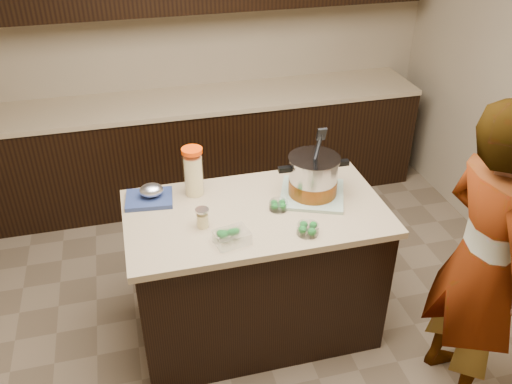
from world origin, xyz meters
TOP-DOWN VIEW (x-y plane):
  - ground_plane at (0.00, 0.00)m, footprint 4.00×4.00m
  - room_shell at (0.00, 0.00)m, footprint 4.04×4.04m
  - back_cabinets at (0.00, 1.74)m, footprint 3.60×0.63m
  - island at (0.00, 0.00)m, footprint 1.46×0.81m
  - dish_towel at (0.35, 0.07)m, footprint 0.47×0.47m
  - stock_pot at (0.35, 0.07)m, footprint 0.41×0.30m
  - lemonade_pitcher at (-0.30, 0.26)m, footprint 0.14×0.14m
  - mason_jar at (-0.31, -0.08)m, footprint 0.08×0.08m
  - broccoli_tub_left at (0.12, -0.02)m, footprint 0.13×0.13m
  - broccoli_tub_right at (0.21, -0.28)m, footprint 0.12×0.12m
  - broccoli_tub_rect at (-0.19, -0.25)m, footprint 0.20×0.16m
  - blue_tray at (-0.56, 0.25)m, footprint 0.28×0.24m
  - person at (0.98, -0.69)m, footprint 0.43×0.65m

SIDE VIEW (x-z plane):
  - ground_plane at x=0.00m, z-range 0.00..0.00m
  - island at x=0.00m, z-range 0.00..0.90m
  - person at x=0.98m, z-range 0.00..1.75m
  - dish_towel at x=0.35m, z-range 0.90..0.92m
  - broccoli_tub_left at x=0.12m, z-range 0.90..0.95m
  - broccoli_tub_right at x=0.21m, z-range 0.90..0.95m
  - broccoli_tub_rect at x=-0.19m, z-range 0.90..0.96m
  - blue_tray at x=-0.56m, z-range 0.88..0.98m
  - back_cabinets at x=0.00m, z-range -0.22..2.10m
  - mason_jar at x=-0.31m, z-range 0.89..1.01m
  - stock_pot at x=0.35m, z-range 0.81..1.23m
  - lemonade_pitcher at x=-0.30m, z-range 0.89..1.18m
  - room_shell at x=0.00m, z-range 0.35..3.07m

